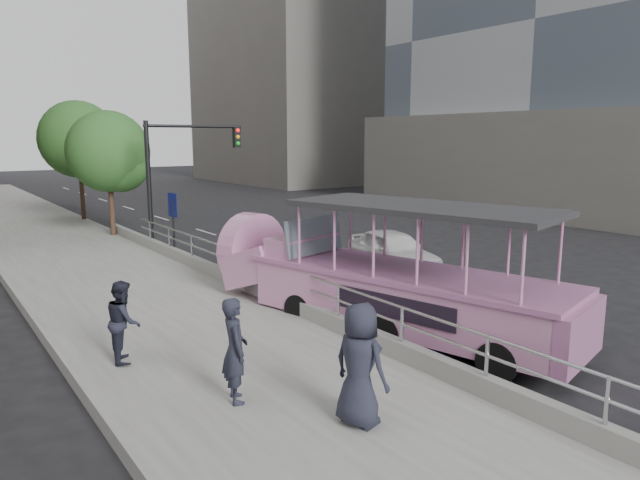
% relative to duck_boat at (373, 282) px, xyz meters
% --- Properties ---
extents(ground, '(160.00, 160.00, 0.00)m').
position_rel_duck_boat_xyz_m(ground, '(1.81, -0.36, -1.15)').
color(ground, black).
extents(sidewalk, '(5.50, 80.00, 0.30)m').
position_rel_duck_boat_xyz_m(sidewalk, '(-3.94, 9.64, -1.00)').
color(sidewalk, '#9C9C97').
rests_on(sidewalk, ground).
extents(kerb_wall, '(0.24, 30.00, 0.36)m').
position_rel_duck_boat_xyz_m(kerb_wall, '(-1.31, 1.64, -0.67)').
color(kerb_wall, gray).
rests_on(kerb_wall, sidewalk).
extents(guardrail, '(0.07, 22.00, 0.71)m').
position_rel_duck_boat_xyz_m(guardrail, '(-1.31, 1.64, -0.01)').
color(guardrail, '#B1B1B6').
rests_on(guardrail, kerb_wall).
extents(duck_boat, '(4.38, 9.59, 3.10)m').
position_rel_duck_boat_xyz_m(duck_boat, '(0.00, 0.00, 0.00)').
color(duck_boat, black).
rests_on(duck_boat, ground).
extents(car, '(2.43, 4.42, 1.42)m').
position_rel_duck_boat_xyz_m(car, '(4.57, 4.18, -0.44)').
color(car, silver).
rests_on(car, ground).
extents(pedestrian_near, '(0.58, 0.73, 1.74)m').
position_rel_duck_boat_xyz_m(pedestrian_near, '(-4.74, -2.08, 0.02)').
color(pedestrian_near, '#212230').
rests_on(pedestrian_near, sidewalk).
extents(pedestrian_mid, '(0.79, 0.91, 1.58)m').
position_rel_duck_boat_xyz_m(pedestrian_mid, '(-5.67, 0.70, -0.06)').
color(pedestrian_mid, '#212230').
rests_on(pedestrian_mid, sidewalk).
extents(pedestrian_far, '(0.78, 1.03, 1.88)m').
position_rel_duck_boat_xyz_m(pedestrian_far, '(-3.60, -3.85, 0.09)').
color(pedestrian_far, '#212230').
rests_on(pedestrian_far, sidewalk).
extents(parking_sign, '(0.11, 0.58, 2.61)m').
position_rel_duck_boat_xyz_m(parking_sign, '(-1.18, 9.50, 0.50)').
color(parking_sign, black).
rests_on(parking_sign, ground).
extents(traffic_signal, '(4.20, 0.32, 5.20)m').
position_rel_duck_boat_xyz_m(traffic_signal, '(0.11, 12.13, 2.35)').
color(traffic_signal, black).
rests_on(traffic_signal, ground).
extents(street_tree_near, '(3.52, 3.52, 5.72)m').
position_rel_duck_boat_xyz_m(street_tree_near, '(-1.49, 15.56, 2.67)').
color(street_tree_near, '#3E2A1C').
rests_on(street_tree_near, ground).
extents(street_tree_far, '(3.97, 3.97, 6.45)m').
position_rel_duck_boat_xyz_m(street_tree_far, '(-1.29, 21.56, 3.16)').
color(street_tree_far, '#3E2A1C').
rests_on(street_tree_far, ground).
extents(tower_podium, '(26.00, 26.00, 6.00)m').
position_rel_duck_boat_xyz_m(tower_podium, '(31.81, 9.64, 1.85)').
color(tower_podium, slate).
rests_on(tower_podium, ground).
extents(midrise_stone_a, '(20.00, 20.00, 32.00)m').
position_rel_duck_boat_xyz_m(midrise_stone_a, '(27.81, 41.64, 14.85)').
color(midrise_stone_a, slate).
rests_on(midrise_stone_a, ground).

